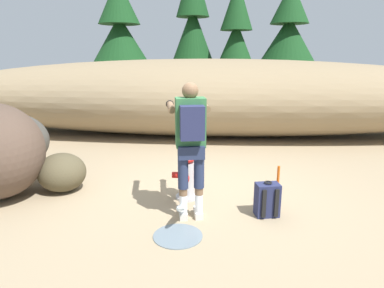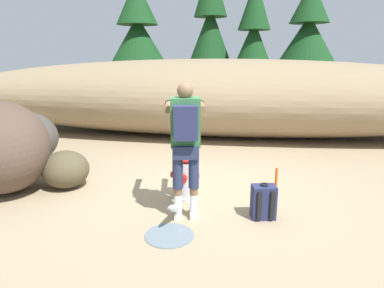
# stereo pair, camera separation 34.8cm
# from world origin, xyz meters

# --- Properties ---
(ground_plane) EXTENTS (56.00, 56.00, 0.04)m
(ground_plane) POSITION_xyz_m (0.00, 0.00, -0.02)
(ground_plane) COLOR #998466
(dirt_embankment) EXTENTS (15.85, 3.20, 1.99)m
(dirt_embankment) POSITION_xyz_m (0.00, 4.14, 0.99)
(dirt_embankment) COLOR #897556
(dirt_embankment) RESTS_ON ground_plane
(fire_hydrant) EXTENTS (0.42, 0.37, 0.70)m
(fire_hydrant) POSITION_xyz_m (-0.18, -0.19, 0.32)
(fire_hydrant) COLOR #B2B2B7
(fire_hydrant) RESTS_ON ground_plane
(hydrant_water_jet) EXTENTS (0.58, 1.24, 0.56)m
(hydrant_water_jet) POSITION_xyz_m (-0.18, -0.95, 0.09)
(hydrant_water_jet) COLOR silver
(hydrant_water_jet) RESTS_ON ground_plane
(utility_worker) EXTENTS (0.63, 1.03, 1.73)m
(utility_worker) POSITION_xyz_m (-0.08, -0.76, 1.09)
(utility_worker) COLOR beige
(utility_worker) RESTS_ON ground_plane
(spare_backpack) EXTENTS (0.33, 0.33, 0.47)m
(spare_backpack) POSITION_xyz_m (0.91, -0.66, 0.22)
(spare_backpack) COLOR #23284C
(spare_backpack) RESTS_ON ground_plane
(boulder_large) EXTENTS (2.14, 2.16, 1.40)m
(boulder_large) POSITION_xyz_m (-2.99, -0.29, 0.70)
(boulder_large) COLOR #4F3D32
(boulder_large) RESTS_ON ground_plane
(boulder_mid) EXTENTS (1.85, 1.83, 1.05)m
(boulder_mid) POSITION_xyz_m (-3.54, 0.91, 0.53)
(boulder_mid) COLOR #413F39
(boulder_mid) RESTS_ON ground_plane
(boulder_small) EXTENTS (1.00, 0.99, 0.59)m
(boulder_small) POSITION_xyz_m (-2.13, -0.03, 0.30)
(boulder_small) COLOR #4C442E
(boulder_small) RESTS_ON ground_plane
(pine_tree_far_left) EXTENTS (2.73, 2.73, 5.25)m
(pine_tree_far_left) POSITION_xyz_m (-3.98, 10.05, 3.06)
(pine_tree_far_left) COLOR #47331E
(pine_tree_far_left) RESTS_ON ground_plane
(pine_tree_left) EXTENTS (2.34, 2.34, 6.33)m
(pine_tree_left) POSITION_xyz_m (-0.95, 11.48, 3.38)
(pine_tree_left) COLOR #47331E
(pine_tree_left) RESTS_ON ground_plane
(pine_tree_center) EXTENTS (2.16, 2.16, 5.27)m
(pine_tree_center) POSITION_xyz_m (1.01, 10.69, 2.80)
(pine_tree_center) COLOR #47331E
(pine_tree_center) RESTS_ON ground_plane
(pine_tree_right) EXTENTS (2.66, 2.66, 5.30)m
(pine_tree_right) POSITION_xyz_m (3.41, 11.47, 3.17)
(pine_tree_right) COLOR #47331E
(pine_tree_right) RESTS_ON ground_plane
(survey_stake) EXTENTS (0.04, 0.04, 0.60)m
(survey_stake) POSITION_xyz_m (1.09, -0.41, 0.30)
(survey_stake) COLOR #E55914
(survey_stake) RESTS_ON ground_plane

